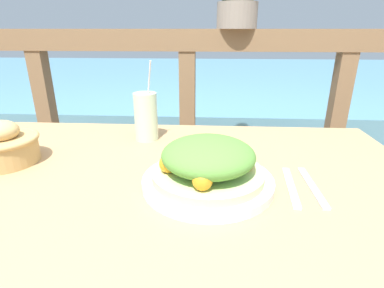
# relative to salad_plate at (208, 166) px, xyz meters

# --- Properties ---
(patio_table) EXTENTS (1.25, 0.78, 0.70)m
(patio_table) POSITION_rel_salad_plate_xyz_m (-0.10, 0.05, -0.14)
(patio_table) COLOR tan
(patio_table) RESTS_ON ground_plane
(railing_fence) EXTENTS (2.80, 0.08, 1.03)m
(railing_fence) POSITION_rel_salad_plate_xyz_m (-0.10, 0.76, -0.04)
(railing_fence) COLOR brown
(railing_fence) RESTS_ON ground_plane
(sea_backdrop) EXTENTS (12.00, 4.00, 0.50)m
(sea_backdrop) POSITION_rel_salad_plate_xyz_m (-0.10, 3.26, -0.50)
(sea_backdrop) COLOR #568EA8
(sea_backdrop) RESTS_ON ground_plane
(salad_plate) EXTENTS (0.29, 0.29, 0.11)m
(salad_plate) POSITION_rel_salad_plate_xyz_m (0.00, 0.00, 0.00)
(salad_plate) COLOR silver
(salad_plate) RESTS_ON patio_table
(drink_glass) EXTENTS (0.07, 0.08, 0.25)m
(drink_glass) POSITION_rel_salad_plate_xyz_m (-0.20, 0.29, 0.03)
(drink_glass) COLOR beige
(drink_glass) RESTS_ON patio_table
(bread_basket) EXTENTS (0.17, 0.17, 0.11)m
(bread_basket) POSITION_rel_salad_plate_xyz_m (-0.53, 0.09, -0.00)
(bread_basket) COLOR tan
(bread_basket) RESTS_ON patio_table
(fork) EXTENTS (0.03, 0.18, 0.00)m
(fork) POSITION_rel_salad_plate_xyz_m (0.18, 0.00, -0.04)
(fork) COLOR silver
(fork) RESTS_ON patio_table
(knife) EXTENTS (0.02, 0.18, 0.00)m
(knife) POSITION_rel_salad_plate_xyz_m (0.23, 0.00, -0.04)
(knife) COLOR silver
(knife) RESTS_ON patio_table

